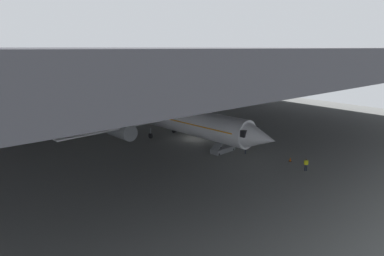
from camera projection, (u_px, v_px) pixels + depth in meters
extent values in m
plane|color=slate|center=(193.00, 139.00, 54.37)|extent=(110.00, 110.00, 0.00)
cylinder|color=#4C4F54|center=(26.00, 97.00, 54.37)|extent=(1.86, 1.86, 13.78)
cube|color=#38383D|center=(147.00, 51.00, 61.18)|extent=(121.00, 99.00, 1.20)
cube|color=#4C4F54|center=(246.00, 60.00, 42.90)|extent=(115.50, 0.50, 0.70)
cube|color=#4C4F54|center=(108.00, 55.00, 73.77)|extent=(115.50, 0.50, 0.70)
cylinder|color=white|center=(173.00, 118.00, 53.68)|extent=(6.62, 30.38, 4.04)
cone|color=white|center=(259.00, 138.00, 41.98)|extent=(4.37, 5.18, 3.96)
cube|color=black|center=(243.00, 130.00, 43.63)|extent=(3.67, 3.12, 0.89)
cone|color=white|center=(118.00, 103.00, 65.28)|extent=(3.98, 6.74, 3.44)
cube|color=orange|center=(124.00, 80.00, 62.31)|extent=(0.62, 4.42, 6.62)
cube|color=white|center=(140.00, 103.00, 64.62)|extent=(5.41, 3.74, 0.16)
cube|color=white|center=(116.00, 106.00, 60.77)|extent=(5.41, 3.74, 0.16)
cube|color=white|center=(197.00, 108.00, 64.28)|extent=(17.48, 8.78, 0.24)
cylinder|color=#9EA3A8|center=(198.00, 115.00, 61.55)|extent=(2.95, 5.45, 2.51)
cube|color=white|center=(102.00, 126.00, 50.04)|extent=(17.48, 8.78, 0.24)
cylinder|color=#9EA3A8|center=(121.00, 130.00, 50.06)|extent=(2.95, 5.45, 2.51)
cube|color=orange|center=(173.00, 116.00, 53.60)|extent=(6.51, 28.19, 0.16)
cylinder|color=#9EA3A8|center=(219.00, 144.00, 47.25)|extent=(0.20, 0.20, 1.15)
cylinder|color=black|center=(219.00, 149.00, 47.45)|extent=(0.38, 0.92, 0.90)
cylinder|color=#9EA3A8|center=(174.00, 126.00, 58.07)|extent=(0.20, 0.20, 1.15)
cylinder|color=black|center=(174.00, 130.00, 58.26)|extent=(0.38, 0.92, 0.90)
cylinder|color=#9EA3A8|center=(150.00, 131.00, 54.51)|extent=(0.20, 0.20, 1.15)
cylinder|color=black|center=(151.00, 136.00, 54.70)|extent=(0.38, 0.92, 0.90)
cube|color=slate|center=(223.00, 149.00, 47.75)|extent=(4.11, 1.84, 0.70)
cube|color=slate|center=(223.00, 137.00, 47.29)|extent=(3.81, 1.61, 3.22)
cube|color=slate|center=(231.00, 125.00, 48.15)|extent=(1.21, 1.39, 0.12)
cylinder|color=black|center=(228.00, 121.00, 48.44)|extent=(0.06, 0.06, 1.00)
cylinder|color=black|center=(234.00, 122.00, 47.61)|extent=(0.06, 0.06, 1.00)
cylinder|color=black|center=(226.00, 147.00, 49.40)|extent=(0.31, 0.15, 0.30)
cylinder|color=black|center=(233.00, 149.00, 48.43)|extent=(0.31, 0.15, 0.30)
cylinder|color=black|center=(212.00, 152.00, 47.18)|extent=(0.31, 0.15, 0.30)
cylinder|color=black|center=(219.00, 154.00, 46.21)|extent=(0.31, 0.15, 0.30)
cylinder|color=#232838|center=(305.00, 168.00, 40.34)|extent=(0.14, 0.14, 0.80)
cylinder|color=#232838|center=(306.00, 168.00, 40.32)|extent=(0.14, 0.14, 0.80)
cube|color=yellow|center=(306.00, 163.00, 40.16)|extent=(0.41, 0.41, 0.57)
cylinder|color=yellow|center=(304.00, 162.00, 40.18)|extent=(0.09, 0.09, 0.54)
cylinder|color=yellow|center=(308.00, 163.00, 40.13)|extent=(0.09, 0.09, 0.54)
sphere|color=brown|center=(306.00, 160.00, 40.06)|extent=(0.22, 0.22, 0.22)
cylinder|color=#232838|center=(245.00, 151.00, 46.71)|extent=(0.14, 0.14, 0.79)
cylinder|color=#232838|center=(245.00, 151.00, 46.88)|extent=(0.14, 0.14, 0.79)
cube|color=yellow|center=(246.00, 147.00, 46.63)|extent=(0.41, 0.41, 0.56)
cylinder|color=yellow|center=(246.00, 147.00, 46.40)|extent=(0.09, 0.09, 0.53)
cylinder|color=yellow|center=(245.00, 146.00, 46.85)|extent=(0.09, 0.09, 0.53)
sphere|color=beige|center=(246.00, 144.00, 46.54)|extent=(0.21, 0.21, 0.21)
cone|color=white|center=(57.00, 100.00, 74.21)|extent=(5.16, 4.82, 3.34)
cube|color=black|center=(49.00, 99.00, 72.20)|extent=(3.43, 3.66, 0.75)
cube|color=white|center=(12.00, 121.00, 54.53)|extent=(11.94, 15.53, 0.24)
cylinder|color=#9EA3A8|center=(15.00, 121.00, 56.99)|extent=(4.91, 3.88, 2.12)
cylinder|color=#9EA3A8|center=(37.00, 113.00, 69.63)|extent=(0.20, 0.20, 1.15)
cylinder|color=black|center=(37.00, 117.00, 69.83)|extent=(0.94, 0.67, 0.90)
cube|color=black|center=(290.00, 161.00, 43.75)|extent=(0.36, 0.36, 0.04)
cone|color=orange|center=(290.00, 159.00, 43.68)|extent=(0.30, 0.30, 0.56)
cube|color=yellow|center=(174.00, 122.00, 64.10)|extent=(1.53, 2.36, 0.70)
cylinder|color=black|center=(179.00, 124.00, 64.06)|extent=(0.25, 0.46, 0.44)
cylinder|color=black|center=(175.00, 125.00, 63.26)|extent=(0.25, 0.46, 0.44)
cylinder|color=black|center=(173.00, 123.00, 65.09)|extent=(0.25, 0.46, 0.44)
cylinder|color=black|center=(169.00, 124.00, 64.29)|extent=(0.25, 0.46, 0.44)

